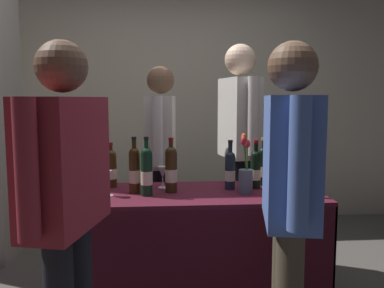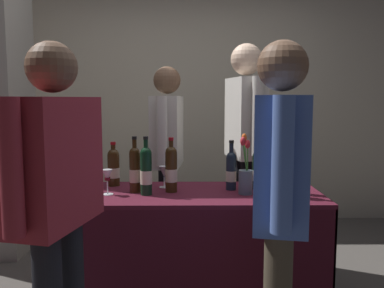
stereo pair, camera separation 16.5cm
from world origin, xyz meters
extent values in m
cube|color=#B2A893|center=(0.00, 1.93, 1.22)|extent=(6.34, 0.12, 2.44)
cube|color=#4C1423|center=(0.00, 0.00, 0.73)|extent=(1.59, 0.63, 0.02)
cube|color=#3E101D|center=(0.00, -0.31, 0.36)|extent=(1.59, 0.01, 0.71)
cube|color=#3E101D|center=(0.00, 0.31, 0.36)|extent=(1.59, 0.01, 0.71)
cube|color=#3E101D|center=(-0.79, 0.00, 0.36)|extent=(0.01, 0.63, 0.71)
cube|color=#3E101D|center=(0.79, 0.00, 0.36)|extent=(0.01, 0.63, 0.71)
cylinder|color=#38230F|center=(0.55, -0.12, 0.85)|extent=(0.08, 0.08, 0.23)
sphere|color=#38230F|center=(0.55, -0.12, 0.96)|extent=(0.08, 0.08, 0.08)
cylinder|color=#38230F|center=(0.55, -0.12, 1.01)|extent=(0.03, 0.03, 0.09)
cylinder|color=#B7932D|center=(0.55, -0.12, 1.06)|extent=(0.04, 0.04, 0.02)
cylinder|color=beige|center=(0.55, -0.12, 0.83)|extent=(0.08, 0.08, 0.07)
cylinder|color=black|center=(0.42, 0.08, 0.84)|extent=(0.06, 0.06, 0.21)
sphere|color=black|center=(0.42, 0.08, 0.95)|extent=(0.06, 0.06, 0.06)
cylinder|color=black|center=(0.42, 0.08, 0.99)|extent=(0.03, 0.03, 0.08)
cylinder|color=maroon|center=(0.42, 0.08, 1.04)|extent=(0.03, 0.03, 0.02)
cylinder|color=beige|center=(0.42, 0.08, 0.83)|extent=(0.07, 0.07, 0.07)
cylinder|color=#38230F|center=(-0.13, 0.01, 0.86)|extent=(0.07, 0.07, 0.25)
sphere|color=#38230F|center=(-0.13, 0.01, 0.99)|extent=(0.07, 0.07, 0.07)
cylinder|color=#38230F|center=(-0.13, 0.01, 1.02)|extent=(0.03, 0.03, 0.07)
cylinder|color=maroon|center=(-0.13, 0.01, 1.07)|extent=(0.03, 0.03, 0.02)
cylinder|color=beige|center=(-0.13, 0.01, 0.84)|extent=(0.07, 0.07, 0.08)
cylinder|color=black|center=(0.63, -0.05, 0.87)|extent=(0.07, 0.07, 0.25)
sphere|color=black|center=(0.63, -0.05, 0.99)|extent=(0.06, 0.06, 0.06)
cylinder|color=black|center=(0.63, -0.05, 1.03)|extent=(0.02, 0.02, 0.07)
cylinder|color=maroon|center=(0.63, -0.05, 1.07)|extent=(0.03, 0.03, 0.02)
cylinder|color=beige|center=(0.63, -0.05, 0.85)|extent=(0.07, 0.07, 0.08)
cylinder|color=black|center=(-0.28, -0.07, 0.87)|extent=(0.07, 0.07, 0.25)
sphere|color=black|center=(-0.28, -0.07, 0.99)|extent=(0.07, 0.07, 0.07)
cylinder|color=black|center=(-0.28, -0.07, 1.03)|extent=(0.03, 0.03, 0.08)
cylinder|color=black|center=(-0.28, -0.07, 1.08)|extent=(0.03, 0.03, 0.02)
cylinder|color=beige|center=(-0.28, -0.07, 0.85)|extent=(0.07, 0.07, 0.08)
cylinder|color=#38230F|center=(-0.35, 0.00, 0.86)|extent=(0.07, 0.07, 0.25)
sphere|color=#38230F|center=(-0.35, 0.00, 0.99)|extent=(0.07, 0.07, 0.07)
cylinder|color=#38230F|center=(-0.35, 0.00, 1.03)|extent=(0.03, 0.03, 0.08)
cylinder|color=black|center=(-0.35, 0.00, 1.08)|extent=(0.03, 0.03, 0.02)
cylinder|color=beige|center=(-0.35, 0.00, 0.84)|extent=(0.07, 0.07, 0.08)
cylinder|color=#38230F|center=(-0.52, 0.19, 0.84)|extent=(0.08, 0.08, 0.21)
sphere|color=#38230F|center=(-0.52, 0.19, 0.95)|extent=(0.08, 0.08, 0.08)
cylinder|color=#38230F|center=(-0.52, 0.19, 0.98)|extent=(0.03, 0.03, 0.07)
cylinder|color=maroon|center=(-0.52, 0.19, 1.02)|extent=(0.03, 0.03, 0.02)
cylinder|color=beige|center=(-0.52, 0.19, 0.83)|extent=(0.08, 0.08, 0.07)
cylinder|color=#192333|center=(0.25, 0.07, 0.84)|extent=(0.07, 0.07, 0.21)
sphere|color=#192333|center=(0.25, 0.07, 0.95)|extent=(0.06, 0.06, 0.06)
cylinder|color=#192333|center=(0.25, 0.07, 0.99)|extent=(0.03, 0.03, 0.09)
cylinder|color=black|center=(0.25, 0.07, 1.05)|extent=(0.03, 0.03, 0.02)
cylinder|color=beige|center=(0.25, 0.07, 0.83)|extent=(0.07, 0.07, 0.07)
cylinder|color=black|center=(0.49, 0.18, 0.85)|extent=(0.07, 0.07, 0.22)
sphere|color=black|center=(0.49, 0.18, 0.96)|extent=(0.07, 0.07, 0.07)
cylinder|color=black|center=(0.49, 0.18, 1.00)|extent=(0.03, 0.03, 0.08)
cylinder|color=#B7932D|center=(0.49, 0.18, 1.05)|extent=(0.04, 0.04, 0.02)
cylinder|color=beige|center=(0.49, 0.18, 0.83)|extent=(0.08, 0.08, 0.07)
cylinder|color=silver|center=(-0.51, -0.06, 0.74)|extent=(0.07, 0.07, 0.00)
cylinder|color=silver|center=(-0.51, -0.06, 0.78)|extent=(0.01, 0.01, 0.08)
cone|color=silver|center=(-0.51, -0.06, 0.86)|extent=(0.06, 0.06, 0.07)
cylinder|color=#590C19|center=(-0.51, -0.06, 0.83)|extent=(0.03, 0.03, 0.02)
cylinder|color=silver|center=(-0.18, 0.14, 0.74)|extent=(0.06, 0.06, 0.00)
cylinder|color=silver|center=(-0.18, 0.14, 0.77)|extent=(0.01, 0.01, 0.06)
cone|color=silver|center=(-0.18, 0.14, 0.84)|extent=(0.06, 0.06, 0.07)
cylinder|color=slate|center=(0.32, -0.05, 0.81)|extent=(0.09, 0.09, 0.15)
cylinder|color=#38722D|center=(0.32, -0.05, 0.95)|extent=(0.03, 0.04, 0.27)
ellipsoid|color=#E05B1E|center=(0.31, -0.03, 1.08)|extent=(0.03, 0.03, 0.05)
cylinder|color=#38722D|center=(0.34, -0.04, 0.93)|extent=(0.01, 0.01, 0.23)
ellipsoid|color=red|center=(0.33, -0.04, 1.04)|extent=(0.03, 0.03, 0.05)
cylinder|color=#38722D|center=(0.32, -0.07, 0.94)|extent=(0.05, 0.05, 0.25)
ellipsoid|color=red|center=(0.30, -0.09, 1.06)|extent=(0.03, 0.03, 0.05)
cube|color=silver|center=(-0.67, 0.04, 0.82)|extent=(0.13, 0.05, 0.16)
cylinder|color=black|center=(-0.18, 0.84, 0.39)|extent=(0.12, 0.12, 0.78)
cylinder|color=black|center=(-0.20, 0.66, 0.39)|extent=(0.12, 0.12, 0.78)
cube|color=beige|center=(-0.19, 0.75, 1.06)|extent=(0.25, 0.49, 0.55)
sphere|color=brown|center=(-0.19, 0.75, 1.46)|extent=(0.21, 0.21, 0.21)
cylinder|color=beige|center=(-0.16, 1.03, 1.08)|extent=(0.08, 0.08, 0.51)
cylinder|color=beige|center=(-0.22, 0.47, 1.08)|extent=(0.08, 0.08, 0.51)
cylinder|color=black|center=(0.40, 0.70, 0.43)|extent=(0.12, 0.12, 0.86)
cylinder|color=black|center=(0.43, 0.55, 0.43)|extent=(0.12, 0.12, 0.86)
cube|color=beige|center=(0.41, 0.63, 1.17)|extent=(0.29, 0.43, 0.61)
sphere|color=beige|center=(0.41, 0.63, 1.61)|extent=(0.24, 0.24, 0.24)
cylinder|color=beige|center=(0.36, 0.87, 1.19)|extent=(0.08, 0.08, 0.56)
cylinder|color=beige|center=(0.47, 0.39, 1.19)|extent=(0.08, 0.08, 0.56)
cube|color=#4C6BB7|center=(0.37, -0.74, 1.05)|extent=(0.29, 0.48, 0.55)
sphere|color=brown|center=(0.37, -0.74, 1.45)|extent=(0.21, 0.21, 0.21)
cylinder|color=#4C6BB7|center=(0.32, -1.00, 1.07)|extent=(0.08, 0.08, 0.51)
cylinder|color=#4C6BB7|center=(0.42, -0.48, 1.07)|extent=(0.08, 0.08, 0.51)
cube|color=maroon|center=(-0.59, -0.75, 1.05)|extent=(0.31, 0.51, 0.55)
sphere|color=brown|center=(-0.59, -0.75, 1.44)|extent=(0.21, 0.21, 0.21)
cylinder|color=maroon|center=(-0.65, -1.03, 1.07)|extent=(0.08, 0.08, 0.50)
cylinder|color=maroon|center=(-0.52, -0.48, 1.07)|extent=(0.08, 0.08, 0.50)
camera|label=1|loc=(-0.19, -2.43, 1.31)|focal=37.59mm
camera|label=2|loc=(-0.02, -2.44, 1.31)|focal=37.59mm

